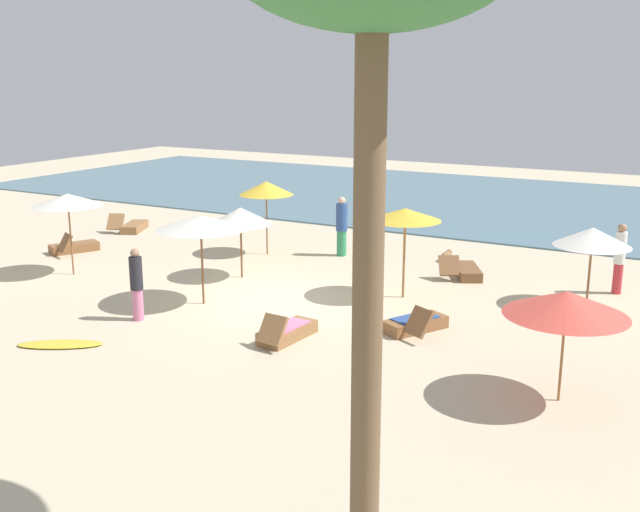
% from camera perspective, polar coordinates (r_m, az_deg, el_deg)
% --- Properties ---
extents(ground_plane, '(60.00, 60.00, 0.00)m').
position_cam_1_polar(ground_plane, '(18.91, -2.54, -3.55)').
color(ground_plane, beige).
extents(ocean_water, '(48.00, 16.00, 0.06)m').
position_cam_1_polar(ocean_water, '(34.18, 12.54, 4.06)').
color(ocean_water, slate).
rests_on(ocean_water, ground_plane).
extents(umbrella_1, '(1.83, 1.83, 2.33)m').
position_cam_1_polar(umbrella_1, '(18.92, 6.53, 3.15)').
color(umbrella_1, olive).
rests_on(umbrella_1, ground_plane).
extents(umbrella_2, '(1.86, 1.86, 2.01)m').
position_cam_1_polar(umbrella_2, '(19.27, 20.10, 1.38)').
color(umbrella_2, brown).
rests_on(umbrella_2, ground_plane).
extents(umbrella_3, '(1.71, 1.71, 2.34)m').
position_cam_1_polar(umbrella_3, '(23.50, -4.13, 5.19)').
color(umbrella_3, brown).
rests_on(umbrella_3, ground_plane).
extents(umbrella_4, '(2.22, 2.22, 2.24)m').
position_cam_1_polar(umbrella_4, '(18.51, -9.11, 2.52)').
color(umbrella_4, brown).
rests_on(umbrella_4, ground_plane).
extents(umbrella_5, '(1.78, 1.78, 2.01)m').
position_cam_1_polar(umbrella_5, '(20.88, -6.10, 3.06)').
color(umbrella_5, brown).
rests_on(umbrella_5, ground_plane).
extents(umbrella_6, '(2.15, 2.15, 2.02)m').
position_cam_1_polar(umbrella_6, '(13.50, 18.30, -3.46)').
color(umbrella_6, olive).
rests_on(umbrella_6, ground_plane).
extents(umbrella_8, '(1.94, 1.94, 2.34)m').
position_cam_1_polar(umbrella_8, '(22.19, -18.72, 4.08)').
color(umbrella_8, brown).
rests_on(umbrella_8, ground_plane).
extents(lounger_0, '(1.25, 1.78, 0.69)m').
position_cam_1_polar(lounger_0, '(28.15, -14.13, 2.20)').
color(lounger_0, olive).
rests_on(lounger_0, ground_plane).
extents(lounger_1, '(1.23, 1.73, 0.74)m').
position_cam_1_polar(lounger_1, '(25.34, -18.33, 0.65)').
color(lounger_1, brown).
rests_on(lounger_1, ground_plane).
extents(lounger_2, '(0.72, 1.70, 0.72)m').
position_cam_1_polar(lounger_2, '(16.28, -2.61, -5.82)').
color(lounger_2, olive).
rests_on(lounger_2, ground_plane).
extents(lounger_4, '(1.32, 1.78, 0.67)m').
position_cam_1_polar(lounger_4, '(21.58, 11.06, -1.13)').
color(lounger_4, brown).
rests_on(lounger_4, ground_plane).
extents(lounger_5, '(1.29, 1.73, 0.73)m').
position_cam_1_polar(lounger_5, '(16.91, 7.30, -5.16)').
color(lounger_5, brown).
rests_on(lounger_5, ground_plane).
extents(person_0, '(0.43, 0.43, 1.88)m').
position_cam_1_polar(person_0, '(23.47, 1.67, 2.29)').
color(person_0, '#338C59').
rests_on(person_0, ground_plane).
extents(person_2, '(0.40, 0.40, 1.87)m').
position_cam_1_polar(person_2, '(20.90, 21.91, -0.10)').
color(person_2, '#BF3338').
rests_on(person_2, ground_plane).
extents(person_4, '(0.41, 0.41, 1.72)m').
position_cam_1_polar(person_4, '(17.84, -13.84, -2.08)').
color(person_4, '#D17299').
rests_on(person_4, ground_plane).
extents(dog, '(0.28, 0.66, 0.31)m').
position_cam_1_polar(dog, '(23.32, 9.66, 0.04)').
color(dog, olive).
rests_on(dog, ground_plane).
extents(surfboard, '(1.84, 1.40, 0.07)m').
position_cam_1_polar(surfboard, '(16.90, -19.24, -6.37)').
color(surfboard, gold).
rests_on(surfboard, ground_plane).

